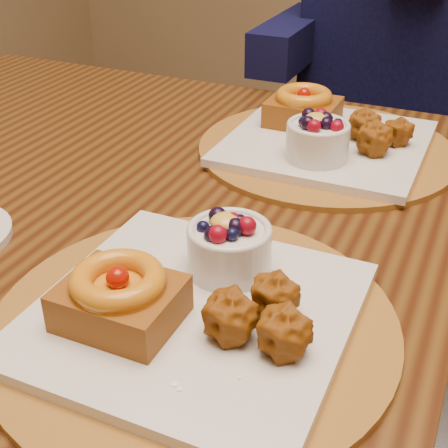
{
  "coord_description": "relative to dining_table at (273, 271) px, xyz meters",
  "views": [
    {
      "loc": [
        0.1,
        -0.64,
        1.13
      ],
      "look_at": [
        -0.11,
        -0.19,
        0.84
      ],
      "focal_mm": 50.0,
      "sensor_mm": 36.0,
      "label": 1
    }
  ],
  "objects": [
    {
      "name": "place_setting_near",
      "position": [
        -0.0,
        -0.22,
        0.1
      ],
      "size": [
        0.38,
        0.38,
        0.08
      ],
      "color": "brown",
      "rests_on": "dining_table"
    },
    {
      "name": "dining_table",
      "position": [
        0.0,
        0.0,
        0.0
      ],
      "size": [
        1.6,
        0.9,
        0.76
      ],
      "color": "#331709",
      "rests_on": "ground"
    },
    {
      "name": "place_setting_far",
      "position": [
        -0.0,
        0.22,
        0.1
      ],
      "size": [
        0.38,
        0.38,
        0.08
      ],
      "color": "brown",
      "rests_on": "dining_table"
    }
  ]
}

